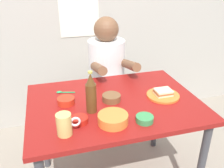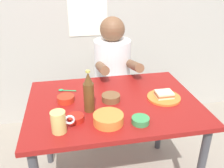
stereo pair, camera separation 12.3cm
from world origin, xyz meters
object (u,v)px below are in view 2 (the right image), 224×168
(plate_orange, at_px, (164,97))
(beer_mug, at_px, (59,122))
(person_seated, at_px, (113,63))
(sandwich, at_px, (164,94))
(stool, at_px, (112,104))
(dining_table, at_px, (113,113))
(condiment_bowl_brown, at_px, (111,97))
(beer_bottle, at_px, (89,93))

(plate_orange, distance_m, beer_mug, 0.72)
(person_seated, relative_size, sandwich, 6.54)
(stool, relative_size, plate_orange, 2.05)
(dining_table, distance_m, plate_orange, 0.35)
(dining_table, bearing_deg, condiment_bowl_brown, 147.21)
(stool, distance_m, beer_mug, 1.10)
(sandwich, bearing_deg, plate_orange, 90.00)
(stool, height_order, plate_orange, plate_orange)
(beer_mug, bearing_deg, beer_bottle, 45.96)
(dining_table, distance_m, stool, 0.71)
(stool, relative_size, beer_mug, 3.57)
(beer_bottle, relative_size, condiment_bowl_brown, 2.18)
(person_seated, bearing_deg, beer_bottle, -111.67)
(dining_table, relative_size, sandwich, 10.00)
(stool, height_order, beer_mug, beer_mug)
(dining_table, relative_size, plate_orange, 5.00)
(beer_bottle, xyz_separation_m, condiment_bowl_brown, (0.15, 0.09, -0.10))
(stool, bearing_deg, sandwich, -71.40)
(beer_bottle, bearing_deg, dining_table, 27.02)
(person_seated, xyz_separation_m, beer_bottle, (-0.28, -0.70, 0.09))
(beer_mug, distance_m, beer_bottle, 0.26)
(plate_orange, xyz_separation_m, beer_bottle, (-0.50, -0.06, 0.11))
(dining_table, distance_m, beer_mug, 0.46)
(stool, relative_size, beer_bottle, 1.72)
(stool, distance_m, sandwich, 0.81)
(beer_bottle, bearing_deg, condiment_bowl_brown, 32.10)
(person_seated, bearing_deg, condiment_bowl_brown, -101.99)
(plate_orange, distance_m, condiment_bowl_brown, 0.35)
(beer_mug, height_order, beer_bottle, beer_bottle)
(dining_table, relative_size, person_seated, 1.53)
(dining_table, height_order, plate_orange, plate_orange)
(sandwich, relative_size, condiment_bowl_brown, 0.92)
(beer_bottle, distance_m, condiment_bowl_brown, 0.20)
(beer_mug, bearing_deg, plate_orange, 19.39)
(stool, bearing_deg, person_seated, -90.00)
(stool, xyz_separation_m, person_seated, (-0.00, -0.01, 0.42))
(dining_table, height_order, stool, dining_table)
(sandwich, bearing_deg, stool, 108.60)
(dining_table, bearing_deg, person_seated, 79.56)
(person_seated, distance_m, plate_orange, 0.68)
(dining_table, height_order, person_seated, person_seated)
(stool, xyz_separation_m, beer_mug, (-0.46, -0.90, 0.45))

